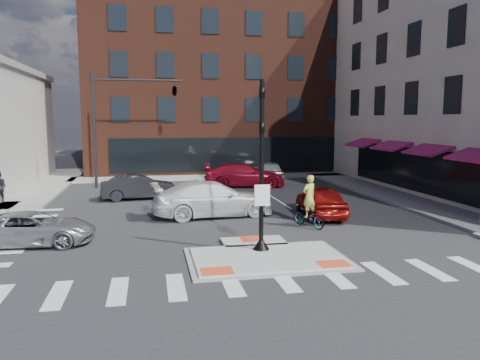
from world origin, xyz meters
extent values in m
plane|color=#28282B|center=(0.00, 0.00, 0.00)|extent=(120.00, 120.00, 0.00)
cube|color=gray|center=(0.00, -0.50, 0.03)|extent=(5.40, 3.60, 0.06)
cube|color=#A8A8A3|center=(0.00, -0.50, 0.06)|extent=(5.00, 3.20, 0.12)
cube|color=#A8A8A3|center=(0.00, 1.60, 0.06)|extent=(2.40, 1.40, 0.12)
cube|color=#E44C28|center=(-1.90, -1.70, 0.12)|extent=(1.00, 0.80, 0.01)
cube|color=#E44C28|center=(1.90, -1.70, 0.12)|extent=(1.00, 0.80, 0.01)
cube|color=#E44C28|center=(0.00, 1.90, 0.12)|extent=(0.90, 0.90, 0.01)
cube|color=gray|center=(-11.00, 20.00, 0.07)|extent=(3.00, 20.00, 0.15)
cube|color=gray|center=(10.80, 10.00, 0.07)|extent=(3.00, 24.00, 0.15)
cube|color=gray|center=(3.00, 22.00, 0.07)|extent=(26.00, 3.00, 0.15)
cube|color=#4A2217|center=(3.00, 32.00, 7.50)|extent=(24.00, 18.00, 15.00)
cube|color=beige|center=(3.00, 32.00, 15.20)|extent=(24.40, 18.40, 0.60)
cube|color=black|center=(3.00, 23.00, 1.80)|extent=(20.00, 0.12, 2.80)
cube|color=black|center=(12.00, 10.00, 1.70)|extent=(0.12, 16.00, 2.60)
cube|color=#BD1966|center=(11.30, 4.00, 3.05)|extent=(1.46, 3.00, 0.58)
cube|color=#BD1966|center=(11.30, 10.00, 3.05)|extent=(1.46, 3.00, 0.58)
cube|color=#BD1966|center=(11.30, 16.00, 3.05)|extent=(1.46, 3.00, 0.58)
cube|color=slate|center=(-4.00, 52.00, 5.00)|extent=(10.00, 12.00, 10.00)
cube|color=brown|center=(9.00, 54.00, 6.00)|extent=(12.00, 12.00, 12.00)
cone|color=black|center=(0.00, 0.40, 0.34)|extent=(0.60, 0.60, 0.45)
cylinder|color=black|center=(0.00, 0.40, 3.20)|extent=(0.16, 0.16, 5.80)
cube|color=white|center=(0.00, 0.28, 2.10)|extent=(0.55, 0.04, 0.75)
imported|color=black|center=(0.00, 0.40, 5.30)|extent=(0.18, 0.22, 1.10)
imported|color=black|center=(0.00, 0.40, 4.10)|extent=(0.18, 0.22, 1.10)
cylinder|color=black|center=(-7.50, 18.00, 4.00)|extent=(0.20, 0.20, 8.00)
cylinder|color=black|center=(-4.50, 18.00, 7.40)|extent=(6.00, 0.14, 0.14)
imported|color=black|center=(-2.00, 18.00, 6.80)|extent=(0.48, 2.24, 0.90)
imported|color=#AFB2B7|center=(-8.26, 3.07, 0.64)|extent=(4.67, 2.34, 1.27)
imported|color=maroon|center=(4.37, 6.00, 0.77)|extent=(2.35, 4.73, 1.55)
imported|color=silver|center=(-0.84, 7.00, 0.86)|extent=(6.14, 3.02, 1.72)
imported|color=black|center=(-4.49, 12.69, 0.73)|extent=(4.58, 1.96, 1.47)
imported|color=#A4A8AB|center=(5.00, 18.79, 0.80)|extent=(2.34, 4.88, 1.61)
imported|color=maroon|center=(2.70, 16.59, 0.82)|extent=(5.91, 3.02, 1.64)
imported|color=#3F3F44|center=(3.00, 3.85, 0.49)|extent=(1.35, 1.96, 0.98)
imported|color=#C7CA47|center=(3.00, 3.85, 1.38)|extent=(0.80, 0.69, 1.87)
camera|label=1|loc=(-3.86, -15.43, 4.77)|focal=35.00mm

